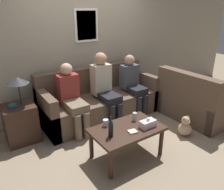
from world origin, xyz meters
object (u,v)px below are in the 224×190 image
at_px(person_left, 72,96).
at_px(drinking_glass, 106,123).
at_px(person_middle, 105,86).
at_px(teddy_bear, 185,127).
at_px(couch_side, 195,102).
at_px(couch_main, 100,101).
at_px(coffee_table, 127,132).
at_px(wine_bottle, 111,129).
at_px(person_right, 133,82).

bearing_deg(person_left, drinking_glass, -82.81).
relative_size(person_middle, teddy_bear, 3.69).
bearing_deg(couch_side, couch_main, 53.48).
distance_m(couch_main, couch_side, 1.83).
xyz_separation_m(couch_side, teddy_bear, (-0.66, -0.32, -0.18)).
height_order(coffee_table, person_middle, person_middle).
bearing_deg(wine_bottle, couch_main, 64.63).
bearing_deg(teddy_bear, drinking_glass, 166.72).
height_order(couch_side, person_right, person_right).
bearing_deg(person_middle, wine_bottle, -118.78).
relative_size(couch_main, drinking_glass, 23.62).
xyz_separation_m(couch_main, drinking_glass, (-0.55, -1.09, 0.18)).
bearing_deg(coffee_table, person_left, 106.22).
bearing_deg(coffee_table, teddy_bear, -4.95).
relative_size(person_left, person_middle, 0.92).
distance_m(drinking_glass, person_middle, 1.05).
bearing_deg(person_middle, teddy_bear, -55.67).
distance_m(couch_side, wine_bottle, 2.14).
bearing_deg(couch_side, teddy_bear, 115.89).
distance_m(person_middle, person_right, 0.65).
xyz_separation_m(coffee_table, person_middle, (0.33, 1.11, 0.30)).
distance_m(coffee_table, teddy_bear, 1.18).
bearing_deg(couch_main, person_middle, -92.87).
xyz_separation_m(couch_side, person_left, (-2.13, 0.88, 0.31)).
bearing_deg(couch_side, drinking_glass, 89.94).
xyz_separation_m(couch_main, teddy_bear, (0.81, -1.41, -0.18)).
bearing_deg(couch_side, wine_bottle, 97.07).
relative_size(couch_main, person_left, 1.94).
bearing_deg(person_left, teddy_bear, -39.12).
height_order(couch_main, teddy_bear, couch_main).
bearing_deg(wine_bottle, person_right, 41.71).
relative_size(couch_side, person_left, 1.10).
distance_m(couch_main, person_left, 0.76).
bearing_deg(teddy_bear, wine_bottle, 177.73).
relative_size(drinking_glass, person_left, 0.08).
height_order(drinking_glass, person_right, person_right).
height_order(couch_main, person_right, person_right).
height_order(person_middle, teddy_bear, person_middle).
distance_m(wine_bottle, person_right, 1.72).
relative_size(couch_main, couch_side, 1.77).
bearing_deg(teddy_bear, couch_side, 25.89).
distance_m(couch_main, person_middle, 0.42).
distance_m(drinking_glass, person_right, 1.48).
bearing_deg(person_right, coffee_table, -131.75).
distance_m(drinking_glass, person_left, 0.89).
height_order(coffee_table, teddy_bear, coffee_table).
distance_m(person_left, teddy_bear, 1.96).
relative_size(coffee_table, teddy_bear, 2.87).
relative_size(wine_bottle, teddy_bear, 0.84).
xyz_separation_m(wine_bottle, teddy_bear, (1.46, -0.06, -0.42)).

